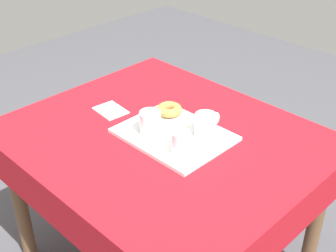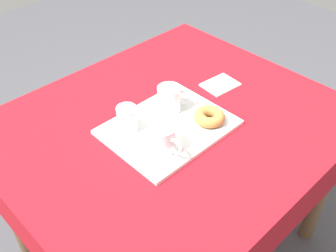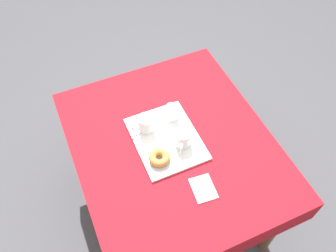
% 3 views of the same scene
% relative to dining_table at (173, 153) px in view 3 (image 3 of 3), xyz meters
% --- Properties ---
extents(ground_plane, '(6.00, 6.00, 0.00)m').
position_rel_dining_table_xyz_m(ground_plane, '(0.00, 0.00, -0.65)').
color(ground_plane, '#47474C').
extents(dining_table, '(1.20, 1.03, 0.75)m').
position_rel_dining_table_xyz_m(dining_table, '(0.00, 0.00, 0.00)').
color(dining_table, '#A8141E').
rests_on(dining_table, ground).
extents(serving_tray, '(0.42, 0.33, 0.02)m').
position_rel_dining_table_xyz_m(serving_tray, '(0.04, 0.02, 0.10)').
color(serving_tray, white).
rests_on(serving_tray, dining_table).
extents(tea_mug_left, '(0.12, 0.09, 0.09)m').
position_rel_dining_table_xyz_m(tea_mug_left, '(-0.03, -0.04, 0.16)').
color(tea_mug_left, white).
rests_on(tea_mug_left, serving_tray).
extents(tea_mug_right, '(0.09, 0.13, 0.09)m').
position_rel_dining_table_xyz_m(tea_mug_right, '(0.13, 0.10, 0.16)').
color(tea_mug_right, white).
rests_on(tea_mug_right, serving_tray).
extents(water_glass_near, '(0.07, 0.07, 0.09)m').
position_rel_dining_table_xyz_m(water_glass_near, '(0.15, -0.06, 0.15)').
color(water_glass_near, white).
rests_on(water_glass_near, serving_tray).
extents(donut_plate_left, '(0.12, 0.12, 0.01)m').
position_rel_dining_table_xyz_m(donut_plate_left, '(-0.08, 0.11, 0.12)').
color(donut_plate_left, silver).
rests_on(donut_plate_left, serving_tray).
extents(sugar_donut_left, '(0.11, 0.11, 0.04)m').
position_rel_dining_table_xyz_m(sugar_donut_left, '(-0.08, 0.11, 0.14)').
color(sugar_donut_left, '#BC7F3D').
rests_on(sugar_donut_left, donut_plate_left).
extents(paper_napkin, '(0.15, 0.12, 0.01)m').
position_rel_dining_table_xyz_m(paper_napkin, '(-0.30, -0.03, 0.10)').
color(paper_napkin, white).
rests_on(paper_napkin, dining_table).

